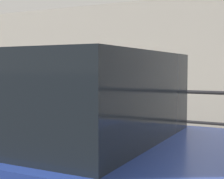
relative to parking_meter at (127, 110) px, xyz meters
name	(u,v)px	position (x,y,z in m)	size (l,w,h in m)	color
sidewalk_curb	(167,179)	(0.17, 1.01, -1.09)	(36.00, 2.60, 0.12)	#ADA8A0
parking_meter	(127,110)	(0.00, 0.00, 0.00)	(0.18, 0.19, 1.41)	slate
pedestrian_at_meter	(96,112)	(-0.46, 0.08, -0.07)	(0.73, 0.55, 1.69)	#1E233F
parked_sedan_blue	(30,161)	(-0.22, -1.44, -0.28)	(4.60, 1.83, 1.76)	navy
background_railing	(186,109)	(0.17, 2.04, -0.21)	(24.06, 0.06, 1.15)	black
backdrop_wall	(217,66)	(0.17, 4.85, 0.52)	(32.00, 0.50, 3.35)	gray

